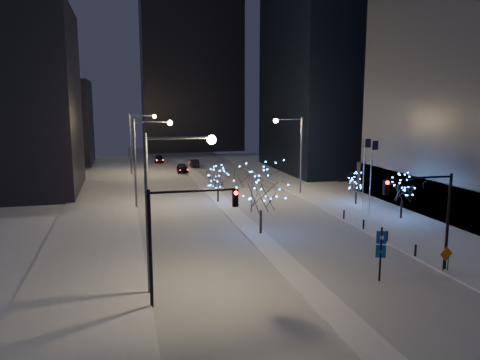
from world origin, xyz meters
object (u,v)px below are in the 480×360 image
object	(u,v)px
street_lamp_w_mid	(144,151)
traffic_signal_east	(430,207)
holiday_tree_median_far	(218,180)
construction_sign	(446,256)
street_lamp_w_far	(137,135)
car_near	(182,168)
car_mid	(194,163)
car_far	(159,159)
holiday_tree_plaza_near	(402,189)
holiday_tree_median_near	(261,189)
traffic_signal_west	(177,227)
wayfinding_sign	(381,248)
street_lamp_w_near	(164,191)
street_lamp_east	(295,145)
holiday_tree_plaza_far	(357,183)

from	to	relation	value
street_lamp_w_mid	traffic_signal_east	world-z (taller)	street_lamp_w_mid
holiday_tree_median_far	construction_sign	world-z (taller)	holiday_tree_median_far
street_lamp_w_far	car_near	bearing A→B (deg)	6.54
car_mid	car_far	distance (m)	10.35
holiday_tree_plaza_near	holiday_tree_median_near	bearing A→B (deg)	-172.95
traffic_signal_west	wayfinding_sign	world-z (taller)	traffic_signal_west
traffic_signal_east	car_mid	size ratio (longest dim) A/B	1.59
street_lamp_w_near	car_mid	size ratio (longest dim) A/B	2.27
car_far	street_lamp_w_mid	bearing A→B (deg)	-92.64
street_lamp_w_far	car_far	bearing A→B (deg)	73.47
street_lamp_w_mid	wayfinding_sign	distance (m)	30.33
traffic_signal_east	holiday_tree_median_near	distance (m)	14.68
traffic_signal_west	holiday_tree_median_near	distance (m)	15.79
street_lamp_w_far	car_far	distance (m)	17.40
street_lamp_w_near	wayfinding_sign	bearing A→B (deg)	-6.56
car_near	traffic_signal_east	bearing A→B (deg)	-74.95
holiday_tree_median_near	construction_sign	world-z (taller)	holiday_tree_median_near
street_lamp_w_near	street_lamp_east	size ratio (longest dim) A/B	1.00
street_lamp_w_far	holiday_tree_median_near	world-z (taller)	street_lamp_w_far
traffic_signal_east	holiday_tree_median_far	xyz separation A→B (m)	(-9.44, 26.34, -2.01)
street_lamp_w_mid	car_far	world-z (taller)	street_lamp_w_mid
traffic_signal_west	traffic_signal_east	size ratio (longest dim) A/B	1.00
street_lamp_w_mid	traffic_signal_west	size ratio (longest dim) A/B	1.43
car_far	car_near	bearing A→B (deg)	-75.52
street_lamp_w_near	holiday_tree_plaza_far	bearing A→B (deg)	40.35
holiday_tree_plaza_far	construction_sign	world-z (taller)	holiday_tree_plaza_far
car_far	holiday_tree_plaza_far	distance (m)	49.41
street_lamp_east	street_lamp_w_far	bearing A→B (deg)	130.85
traffic_signal_east	holiday_tree_median_far	distance (m)	28.05
street_lamp_w_near	traffic_signal_east	xyz separation A→B (m)	(17.88, -1.00, -1.74)
street_lamp_w_far	traffic_signal_east	world-z (taller)	street_lamp_w_far
traffic_signal_east	holiday_tree_median_near	world-z (taller)	traffic_signal_east
car_mid	holiday_tree_median_near	bearing A→B (deg)	91.57
car_near	holiday_tree_median_far	world-z (taller)	holiday_tree_median_far
car_mid	holiday_tree_median_near	world-z (taller)	holiday_tree_median_near
holiday_tree_plaza_near	construction_sign	size ratio (longest dim) A/B	2.57
traffic_signal_east	holiday_tree_plaza_near	distance (m)	15.71
street_lamp_w_near	street_lamp_w_far	size ratio (longest dim) A/B	1.00
street_lamp_east	traffic_signal_east	size ratio (longest dim) A/B	1.43
street_lamp_w_mid	construction_sign	xyz separation A→B (m)	(19.24, -26.34, -5.29)
street_lamp_w_far	car_far	xyz separation A→B (m)	(4.66, 15.70, -5.86)
holiday_tree_plaza_near	construction_sign	xyz separation A→B (m)	(-5.74, -14.26, -1.96)
traffic_signal_east	wayfinding_sign	xyz separation A→B (m)	(-3.94, -0.60, -2.48)
street_lamp_w_mid	car_near	world-z (taller)	street_lamp_w_mid
street_lamp_w_near	traffic_signal_west	distance (m)	2.70
holiday_tree_plaza_far	construction_sign	distance (m)	22.02
traffic_signal_east	holiday_tree_median_far	world-z (taller)	traffic_signal_east
wayfinding_sign	car_mid	bearing A→B (deg)	114.13
construction_sign	street_lamp_east	bearing A→B (deg)	85.64
holiday_tree_plaza_far	construction_sign	xyz separation A→B (m)	(-4.50, -21.50, -1.46)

